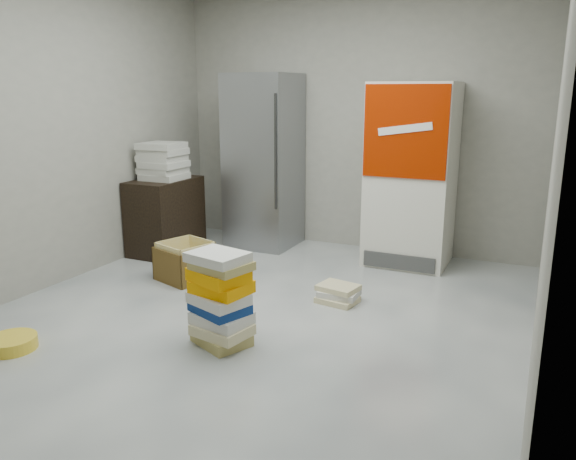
% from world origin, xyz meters
% --- Properties ---
extents(ground, '(5.00, 5.00, 0.00)m').
position_xyz_m(ground, '(0.00, 0.00, 0.00)').
color(ground, silver).
rests_on(ground, ground).
extents(room_shell, '(4.04, 5.04, 2.82)m').
position_xyz_m(room_shell, '(0.00, 0.00, 1.80)').
color(room_shell, '#9C988C').
rests_on(room_shell, ground).
extents(steel_fridge, '(0.70, 0.72, 1.90)m').
position_xyz_m(steel_fridge, '(-0.90, 2.13, 0.95)').
color(steel_fridge, gray).
rests_on(steel_fridge, ground).
extents(coke_cooler, '(0.80, 0.73, 1.80)m').
position_xyz_m(coke_cooler, '(0.75, 2.12, 0.90)').
color(coke_cooler, silver).
rests_on(coke_cooler, ground).
extents(wood_shelf, '(0.50, 0.80, 0.80)m').
position_xyz_m(wood_shelf, '(-1.73, 1.40, 0.40)').
color(wood_shelf, black).
rests_on(wood_shelf, ground).
extents(supply_box_stack, '(0.43, 0.43, 0.39)m').
position_xyz_m(supply_box_stack, '(-1.72, 1.40, 0.99)').
color(supply_box_stack, beige).
rests_on(supply_box_stack, wood_shelf).
extents(phonebook_stack_main, '(0.47, 0.42, 0.67)m').
position_xyz_m(phonebook_stack_main, '(0.03, -0.33, 0.34)').
color(phonebook_stack_main, tan).
rests_on(phonebook_stack_main, ground).
extents(phonebook_stack_side, '(0.36, 0.32, 0.14)m').
position_xyz_m(phonebook_stack_side, '(0.49, 0.77, 0.07)').
color(phonebook_stack_side, beige).
rests_on(phonebook_stack_side, ground).
extents(cardboard_box, '(0.56, 0.56, 0.36)m').
position_xyz_m(cardboard_box, '(-1.00, 0.72, 0.15)').
color(cardboard_box, gold).
rests_on(cardboard_box, ground).
extents(bucket_lid, '(0.35, 0.35, 0.09)m').
position_xyz_m(bucket_lid, '(-1.22, -1.01, 0.04)').
color(bucket_lid, yellow).
rests_on(bucket_lid, ground).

